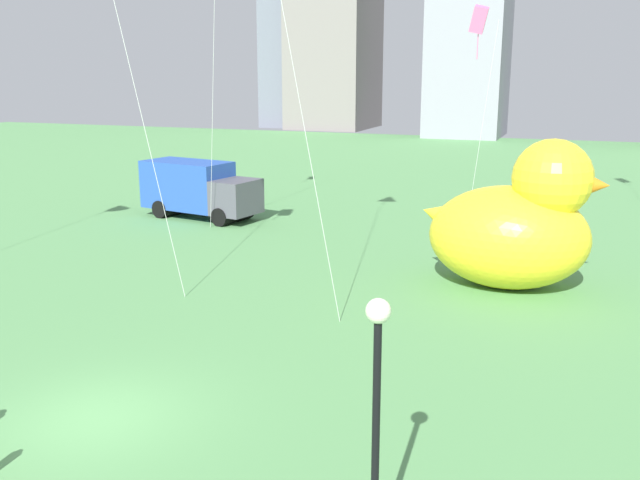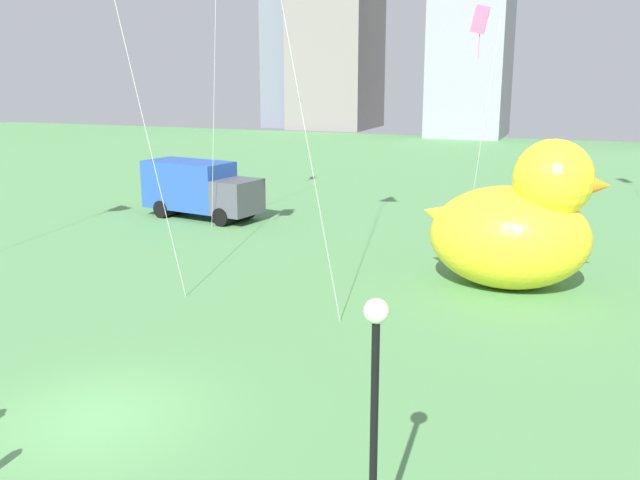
{
  "view_description": "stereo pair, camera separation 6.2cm",
  "coord_description": "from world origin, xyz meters",
  "px_view_note": "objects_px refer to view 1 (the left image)",
  "views": [
    {
      "loc": [
        9.55,
        -11.43,
        7.36
      ],
      "look_at": [
        3.32,
        4.96,
        3.16
      ],
      "focal_mm": 39.91,
      "sensor_mm": 36.0,
      "label": 1
    },
    {
      "loc": [
        9.6,
        -11.41,
        7.36
      ],
      "look_at": [
        3.32,
        4.96,
        3.16
      ],
      "focal_mm": 39.91,
      "sensor_mm": 36.0,
      "label": 2
    }
  ],
  "objects_px": {
    "giant_inflatable_duck": "(516,225)",
    "lamppost": "(377,384)",
    "box_truck": "(198,190)",
    "kite_pink": "(479,21)"
  },
  "relations": [
    {
      "from": "lamppost",
      "to": "box_truck",
      "type": "relative_size",
      "value": 0.65
    },
    {
      "from": "giant_inflatable_duck",
      "to": "box_truck",
      "type": "relative_size",
      "value": 0.96
    },
    {
      "from": "box_truck",
      "to": "kite_pink",
      "type": "bearing_deg",
      "value": 7.68
    },
    {
      "from": "giant_inflatable_duck",
      "to": "lamppost",
      "type": "xyz_separation_m",
      "value": [
        -0.44,
        -15.33,
        0.74
      ]
    },
    {
      "from": "box_truck",
      "to": "kite_pink",
      "type": "distance_m",
      "value": 15.71
    },
    {
      "from": "lamppost",
      "to": "box_truck",
      "type": "height_order",
      "value": "lamppost"
    },
    {
      "from": "lamppost",
      "to": "kite_pink",
      "type": "distance_m",
      "value": 24.74
    },
    {
      "from": "kite_pink",
      "to": "lamppost",
      "type": "bearing_deg",
      "value": -84.15
    },
    {
      "from": "giant_inflatable_duck",
      "to": "lamppost",
      "type": "distance_m",
      "value": 15.36
    },
    {
      "from": "box_truck",
      "to": "lamppost",
      "type": "bearing_deg",
      "value": -54.21
    }
  ]
}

